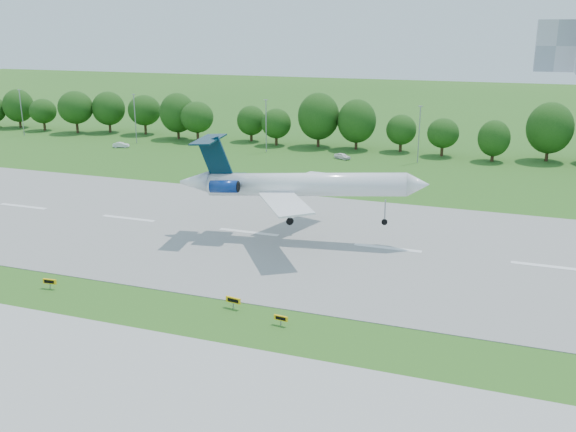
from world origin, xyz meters
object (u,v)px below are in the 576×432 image
(airliner, at_px, (293,184))
(service_vehicle_a, at_px, (121,145))
(service_vehicle_b, at_px, (342,156))
(taxi_sign_left, at_px, (50,282))

(airliner, relative_size, service_vehicle_a, 8.91)
(service_vehicle_a, bearing_deg, airliner, -149.83)
(service_vehicle_b, bearing_deg, taxi_sign_left, -162.95)
(taxi_sign_left, distance_m, service_vehicle_a, 87.84)
(taxi_sign_left, height_order, service_vehicle_a, service_vehicle_a)
(service_vehicle_b, bearing_deg, airliner, -146.52)
(service_vehicle_a, xyz_separation_m, service_vehicle_b, (54.10, 4.63, 0.04))
(airliner, bearing_deg, taxi_sign_left, -136.63)
(airliner, xyz_separation_m, service_vehicle_a, (-62.15, 50.99, -7.21))
(airliner, height_order, taxi_sign_left, airliner)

